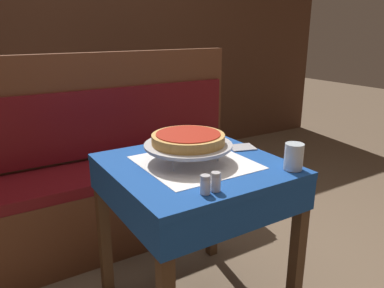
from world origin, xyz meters
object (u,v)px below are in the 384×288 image
Objects in this scene: salt_shaker at (205,185)px; condiment_caddy at (64,96)px; pepper_shaker at (216,182)px; water_glass_near at (294,157)px; deep_dish_pizza at (188,139)px; dining_table_front at (195,185)px; dining_table_rear at (56,117)px; pizza_pan_stand at (188,146)px; pizza_server at (227,148)px; booth_bench at (119,186)px.

condiment_caddy is at bearing 89.69° from salt_shaker.
pepper_shaker is 0.45× the size of condiment_caddy.
condiment_caddy reaches higher than water_glass_near.
pepper_shaker is (-0.07, -0.30, -0.07)m from deep_dish_pizza.
condiment_caddy is at bearing 102.06° from water_glass_near.
dining_table_rear reaches higher than dining_table_front.
pizza_pan_stand is at bearing 180.00° from deep_dish_pizza.
pizza_server is (0.24, 0.05, -0.10)m from deep_dish_pizza.
deep_dish_pizza is (0.04, -0.78, 0.50)m from booth_bench.
dining_table_rear is at bearing 92.87° from salt_shaker.
condiment_caddy is (0.01, 1.96, 0.01)m from salt_shaker.
pepper_shaker is at bearing -92.06° from booth_bench.
pizza_pan_stand is 1.21× the size of deep_dish_pizza.
booth_bench is (0.18, -0.76, -0.31)m from dining_table_rear.
deep_dish_pizza is (0.21, -1.54, 0.19)m from dining_table_rear.
condiment_caddy reaches higher than dining_table_rear.
salt_shaker is at bearing -179.37° from water_glass_near.
dining_table_rear is at bearing 105.81° from water_glass_near.
water_glass_near is at bearing -72.21° from booth_bench.
booth_bench is at bearing -77.06° from dining_table_rear.
condiment_caddy reaches higher than salt_shaker.
condiment_caddy is at bearing 93.70° from pizza_pan_stand.
condiment_caddy is (-0.07, 0.88, 0.44)m from booth_bench.
pizza_pan_stand is at bearing -167.99° from pizza_server.
salt_shaker is 1.96m from condiment_caddy.
booth_bench is 25.57× the size of pepper_shaker.
condiment_caddy reaches higher than dining_table_front.
dining_table_front is at bearing 71.52° from pepper_shaker.
pepper_shaker is (0.04, 0.00, 0.00)m from salt_shaker.
pizza_pan_stand is (0.21, -1.54, 0.16)m from dining_table_rear.
booth_bench is 0.91m from pizza_pan_stand.
pepper_shaker is at bearing -89.04° from condiment_caddy.
condiment_caddy is at bearing 94.34° from dining_table_front.
salt_shaker is (-0.36, -0.36, 0.03)m from pizza_server.
booth_bench is 0.98m from condiment_caddy.
condiment_caddy is (0.10, 0.11, 0.13)m from dining_table_rear.
pepper_shaker is at bearing -131.59° from pizza_server.
pizza_server is at bearing -73.09° from dining_table_rear.
deep_dish_pizza is 0.98× the size of pizza_server.
water_glass_near reaches higher than pepper_shaker.
condiment_caddy reaches higher than pepper_shaker.
dining_table_front is at bearing -86.04° from booth_bench.
pizza_server is 1.64m from condiment_caddy.
pepper_shaker is at bearing -179.29° from water_glass_near.
pizza_server is (0.22, 0.07, 0.11)m from dining_table_front.
dining_table_rear is 1.56m from pizza_pan_stand.
pizza_server is 4.58× the size of pepper_shaker.
condiment_caddy reaches higher than pizza_pan_stand.
water_glass_near reaches higher than dining_table_rear.
water_glass_near is 1.59× the size of salt_shaker.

